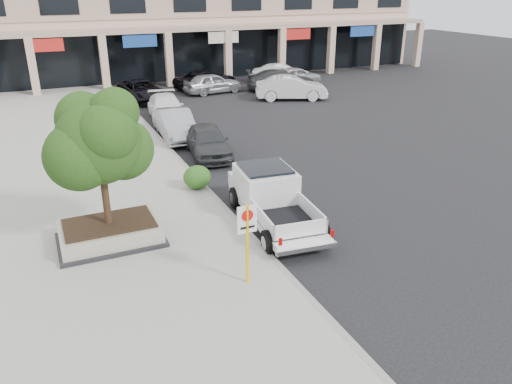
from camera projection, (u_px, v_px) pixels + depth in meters
ground at (300, 236)px, 16.40m from camera, size 120.00×120.00×0.00m
sidewalk at (101, 196)px, 19.34m from camera, size 8.00×52.00×0.15m
curb at (198, 180)px, 20.83m from camera, size 0.20×52.00×0.15m
strip_mall at (200, 17)px, 46.12m from camera, size 40.55×12.43×9.50m
planter at (110, 232)px, 15.62m from camera, size 3.20×2.20×0.68m
planter_tree at (103, 141)px, 14.66m from camera, size 2.90×2.55×4.00m
no_parking_sign at (247, 234)px, 13.05m from camera, size 0.55×0.09×2.30m
hedge at (197, 177)px, 19.66m from camera, size 1.10×0.99×0.93m
pickup_truck at (275, 201)px, 16.90m from camera, size 2.62×5.77×1.76m
curb_car_a at (208, 141)px, 23.72m from camera, size 2.36×4.60×1.50m
curb_car_b at (176, 124)px, 26.42m from camera, size 1.92×4.73×1.53m
curb_car_c at (166, 108)px, 30.24m from camera, size 2.62×5.10×1.42m
curb_car_d at (142, 91)px, 34.98m from camera, size 3.00×5.39×1.43m
lot_car_a at (213, 83)px, 37.34m from camera, size 4.61×2.35×1.50m
lot_car_b at (291, 88)px, 35.28m from camera, size 5.30×3.49×1.65m
lot_car_c at (282, 80)px, 38.31m from camera, size 5.78×3.63×1.56m
lot_car_d at (206, 79)px, 39.02m from camera, size 5.66×4.09×1.43m
lot_car_e at (295, 77)px, 39.63m from camera, size 5.07×3.06×1.61m
lot_car_f at (282, 74)px, 40.85m from camera, size 4.92×3.79×1.56m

